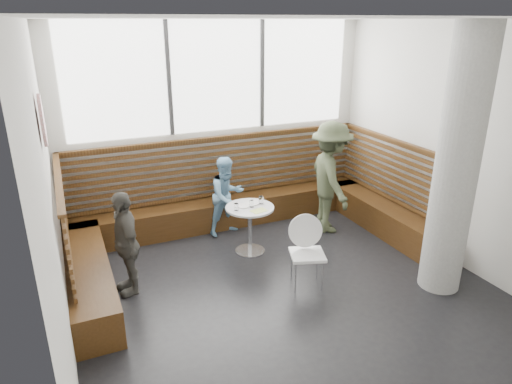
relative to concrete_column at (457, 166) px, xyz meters
name	(u,v)px	position (x,y,z in m)	size (l,w,h in m)	color
room	(292,170)	(-1.85, 0.60, 0.00)	(5.00, 5.00, 3.20)	silver
booth	(236,212)	(-1.85, 2.37, -1.19)	(5.00, 2.50, 1.44)	#38220E
concrete_column	(457,166)	(0.00, 0.00, 0.00)	(0.50, 0.50, 3.20)	gray
wall_art	(42,120)	(-4.31, 1.00, 0.70)	(0.50, 0.50, 0.03)	white
cafe_table	(250,220)	(-1.86, 1.79, -1.09)	(0.69, 0.69, 0.71)	silver
cafe_chair	(305,246)	(-1.56, 0.73, -1.07)	(0.43, 0.43, 0.91)	white
adult_man	(331,178)	(-0.40, 2.00, -0.72)	(1.14, 0.66, 1.77)	#404930
child_back	(227,196)	(-1.93, 2.53, -0.97)	(0.61, 0.47, 1.25)	#78ACD0
child_left	(126,243)	(-3.63, 1.46, -0.94)	(0.77, 0.32, 1.32)	#4D4C46
plate_near	(244,206)	(-1.93, 1.84, -0.88)	(0.19, 0.19, 0.01)	white
plate_far	(252,203)	(-1.78, 1.90, -0.88)	(0.22, 0.22, 0.02)	white
glass_left	(236,207)	(-2.08, 1.76, -0.84)	(0.06, 0.06, 0.10)	white
glass_mid	(252,204)	(-1.84, 1.78, -0.84)	(0.07, 0.07, 0.10)	white
glass_right	(261,200)	(-1.66, 1.84, -0.83)	(0.07, 0.07, 0.11)	white
menu_card	(259,211)	(-1.80, 1.61, -0.89)	(0.22, 0.15, 0.00)	#A5C64C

